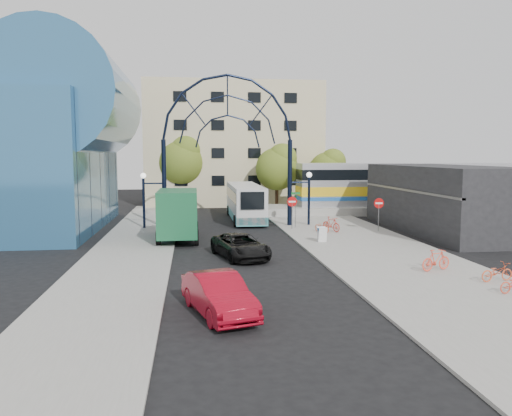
{
  "coord_description": "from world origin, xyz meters",
  "views": [
    {
      "loc": [
        -2.85,
        -25.58,
        5.84
      ],
      "look_at": [
        1.22,
        6.0,
        2.42
      ],
      "focal_mm": 35.0,
      "sensor_mm": 36.0,
      "label": 1
    }
  ],
  "objects": [
    {
      "name": "green_truck",
      "position": [
        -3.8,
        8.57,
        1.74
      ],
      "size": [
        2.73,
        6.93,
        3.48
      ],
      "rotation": [
        0.0,
        0.0,
        -0.01
      ],
      "color": "black",
      "rests_on": "ground"
    },
    {
      "name": "transit_hall",
      "position": [
        -15.3,
        15.0,
        6.7
      ],
      "size": [
        16.5,
        18.0,
        14.5
      ],
      "color": "#2F6491",
      "rests_on": "ground"
    },
    {
      "name": "bike_far_a",
      "position": [
        10.8,
        -5.04,
        0.55
      ],
      "size": [
        1.71,
        0.82,
        0.86
      ],
      "primitive_type": "imported",
      "rotation": [
        0.0,
        0.0,
        1.73
      ],
      "color": "#D9512B",
      "rests_on": "sidewalk_east"
    },
    {
      "name": "red_sedan",
      "position": [
        -1.94,
        -7.79,
        0.76
      ],
      "size": [
        2.82,
        4.86,
        1.51
      ],
      "primitive_type": "imported",
      "rotation": [
        0.0,
        0.0,
        0.28
      ],
      "color": "maroon",
      "rests_on": "ground"
    },
    {
      "name": "city_bus",
      "position": [
        1.86,
        18.69,
        1.64
      ],
      "size": [
        2.74,
        11.47,
        3.14
      ],
      "rotation": [
        0.0,
        0.0,
        -0.0
      ],
      "color": "silver",
      "rests_on": "ground"
    },
    {
      "name": "street_name_sign",
      "position": [
        5.2,
        12.6,
        2.13
      ],
      "size": [
        0.7,
        0.7,
        2.8
      ],
      "color": "slate",
      "rests_on": "sidewalk_east"
    },
    {
      "name": "tree_north_a",
      "position": [
        6.12,
        25.93,
        4.61
      ],
      "size": [
        4.48,
        4.48,
        7.0
      ],
      "color": "#382314",
      "rests_on": "ground"
    },
    {
      "name": "ground",
      "position": [
        0.0,
        0.0,
        0.0
      ],
      "size": [
        120.0,
        120.0,
        0.0
      ],
      "primitive_type": "plane",
      "color": "black",
      "rests_on": "ground"
    },
    {
      "name": "bike_near_b",
      "position": [
        7.44,
        10.29,
        0.67
      ],
      "size": [
        1.29,
        1.85,
        1.09
      ],
      "primitive_type": "imported",
      "rotation": [
        0.0,
        0.0,
        0.48
      ],
      "color": "red",
      "rests_on": "sidewalk_east"
    },
    {
      "name": "tree_north_c",
      "position": [
        12.12,
        27.93,
        4.28
      ],
      "size": [
        4.16,
        4.16,
        6.5
      ],
      "color": "#382314",
      "rests_on": "ground"
    },
    {
      "name": "bike_near_a",
      "position": [
        6.66,
        10.02,
        0.52
      ],
      "size": [
        1.16,
        1.62,
        0.81
      ],
      "primitive_type": "imported",
      "rotation": [
        0.0,
        0.0,
        0.45
      ],
      "color": "#DF542C",
      "rests_on": "sidewalk_east"
    },
    {
      "name": "sidewalk_east",
      "position": [
        8.0,
        4.0,
        0.06
      ],
      "size": [
        8.0,
        56.0,
        0.12
      ],
      "primitive_type": "cube",
      "color": "gray",
      "rests_on": "ground"
    },
    {
      "name": "sandwich_board",
      "position": [
        5.6,
        5.98,
        0.74
      ],
      "size": [
        0.55,
        0.61,
        0.99
      ],
      "color": "white",
      "rests_on": "sidewalk_east"
    },
    {
      "name": "stop_sign",
      "position": [
        4.8,
        12.0,
        1.99
      ],
      "size": [
        0.8,
        0.07,
        2.5
      ],
      "color": "slate",
      "rests_on": "sidewalk_east"
    },
    {
      "name": "tree_north_b",
      "position": [
        -3.88,
        29.93,
        5.27
      ],
      "size": [
        5.12,
        5.12,
        8.0
      ],
      "color": "#382314",
      "rests_on": "ground"
    },
    {
      "name": "train_car",
      "position": [
        20.0,
        22.0,
        2.9
      ],
      "size": [
        25.1,
        3.05,
        4.2
      ],
      "color": "#B7B7BC",
      "rests_on": "train_platform"
    },
    {
      "name": "do_not_enter_sign",
      "position": [
        11.0,
        10.0,
        1.98
      ],
      "size": [
        0.76,
        0.07,
        2.48
      ],
      "color": "slate",
      "rests_on": "sidewalk_east"
    },
    {
      "name": "plaza_west",
      "position": [
        -6.5,
        6.0,
        0.06
      ],
      "size": [
        5.0,
        50.0,
        0.12
      ],
      "primitive_type": "cube",
      "color": "gray",
      "rests_on": "ground"
    },
    {
      "name": "commercial_block_east",
      "position": [
        16.0,
        10.0,
        2.5
      ],
      "size": [
        6.0,
        16.0,
        5.0
      ],
      "primitive_type": "cube",
      "color": "black",
      "rests_on": "ground"
    },
    {
      "name": "bike_far_b",
      "position": [
        9.08,
        -2.69,
        0.65
      ],
      "size": [
        1.83,
        1.01,
        1.06
      ],
      "primitive_type": "imported",
      "rotation": [
        0.0,
        0.0,
        1.88
      ],
      "color": "#F94A31",
      "rests_on": "sidewalk_east"
    },
    {
      "name": "black_suv",
      "position": [
        -0.16,
        2.16,
        0.68
      ],
      "size": [
        3.47,
        5.35,
        1.37
      ],
      "primitive_type": "imported",
      "rotation": [
        0.0,
        0.0,
        0.26
      ],
      "color": "black",
      "rests_on": "ground"
    },
    {
      "name": "train_platform",
      "position": [
        20.0,
        22.0,
        0.4
      ],
      "size": [
        32.0,
        5.0,
        0.8
      ],
      "primitive_type": "cube",
      "color": "gray",
      "rests_on": "ground"
    },
    {
      "name": "gateway_arch",
      "position": [
        0.0,
        14.0,
        8.56
      ],
      "size": [
        13.64,
        0.44,
        12.1
      ],
      "color": "black",
      "rests_on": "ground"
    },
    {
      "name": "apartment_block",
      "position": [
        2.0,
        34.97,
        7.0
      ],
      "size": [
        20.0,
        12.1,
        14.0
      ],
      "color": "#CDBE8E",
      "rests_on": "ground"
    }
  ]
}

